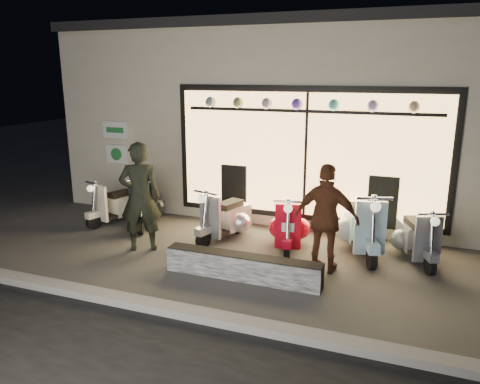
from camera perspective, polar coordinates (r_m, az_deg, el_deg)
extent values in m
plane|color=#383533|center=(8.10, -1.05, -8.25)|extent=(40.00, 40.00, 0.00)
cube|color=slate|center=(6.45, -7.85, -14.12)|extent=(40.00, 0.25, 0.12)
cube|color=beige|center=(12.31, 7.67, 9.08)|extent=(10.00, 6.00, 4.00)
cube|color=black|center=(12.30, 8.02, 18.87)|extent=(10.20, 6.20, 0.20)
cube|color=black|center=(9.27, 8.10, 4.52)|extent=(5.45, 0.06, 2.65)
cube|color=#FFBF6B|center=(9.23, 8.04, 4.48)|extent=(5.20, 0.04, 2.40)
cube|color=black|center=(9.09, 8.18, 9.72)|extent=(4.90, 0.06, 0.06)
cube|color=white|center=(11.03, -14.95, 7.32)|extent=(0.65, 0.04, 0.38)
cube|color=white|center=(11.10, -14.76, 4.51)|extent=(0.55, 0.04, 0.42)
cube|color=black|center=(7.32, 0.33, -9.13)|extent=(2.49, 0.28, 0.40)
cylinder|color=black|center=(8.58, -4.49, -5.78)|extent=(0.19, 0.35, 0.33)
cylinder|color=black|center=(9.30, -0.50, -4.11)|extent=(0.21, 0.35, 0.33)
cube|color=#B2B2B7|center=(8.60, -3.64, -3.01)|extent=(0.45, 0.19, 0.81)
cube|color=#B2B2B7|center=(9.16, -0.88, -3.05)|extent=(0.59, 0.77, 0.45)
cube|color=black|center=(9.01, -1.27, -1.53)|extent=(0.42, 0.60, 0.12)
sphere|color=#FFF2CC|center=(8.34, -4.64, -0.85)|extent=(0.18, 0.18, 0.15)
cylinder|color=black|center=(8.03, 5.74, -7.26)|extent=(0.17, 0.35, 0.33)
cylinder|color=black|center=(8.95, 6.04, -4.95)|extent=(0.19, 0.35, 0.33)
cube|color=red|center=(8.09, 5.88, -4.21)|extent=(0.46, 0.16, 0.80)
cube|color=red|center=(8.79, 6.05, -3.90)|extent=(0.55, 0.76, 0.45)
cube|color=black|center=(8.61, 6.07, -2.36)|extent=(0.39, 0.60, 0.12)
sphere|color=#FFF2CC|center=(7.77, 5.88, -2.04)|extent=(0.18, 0.18, 0.15)
cylinder|color=black|center=(9.44, -12.02, -4.09)|extent=(0.24, 0.36, 0.35)
cylinder|color=black|center=(10.41, -11.17, -2.29)|extent=(0.25, 0.37, 0.35)
cube|color=black|center=(9.53, -11.95, -1.39)|extent=(0.46, 0.26, 0.85)
cube|color=black|center=(10.26, -11.31, -1.30)|extent=(0.69, 0.83, 0.47)
cube|color=black|center=(10.09, -11.47, 0.12)|extent=(0.50, 0.64, 0.12)
sphere|color=#FFF2CC|center=(9.21, -12.29, 0.63)|extent=(0.20, 0.20, 0.15)
cylinder|color=black|center=(10.02, -17.44, -3.51)|extent=(0.17, 0.32, 0.31)
cylinder|color=black|center=(10.54, -13.47, -2.35)|extent=(0.19, 0.33, 0.31)
cube|color=beige|center=(10.02, -16.72, -1.33)|extent=(0.42, 0.18, 0.74)
cube|color=beige|center=(10.43, -13.91, -1.46)|extent=(0.54, 0.71, 0.42)
cube|color=black|center=(10.31, -14.38, -0.21)|extent=(0.39, 0.56, 0.11)
sphere|color=#FFF2CC|center=(9.82, -17.79, 0.40)|extent=(0.17, 0.17, 0.14)
cylinder|color=black|center=(7.97, 15.75, -7.75)|extent=(0.22, 0.39, 0.38)
cylinder|color=black|center=(8.99, 14.20, -5.09)|extent=(0.24, 0.40, 0.38)
cube|color=#99C7DA|center=(8.04, 15.60, -4.25)|extent=(0.51, 0.23, 0.91)
cube|color=#99C7DA|center=(8.81, 14.43, -3.89)|extent=(0.69, 0.89, 0.51)
cube|color=black|center=(8.62, 14.71, -2.15)|extent=(0.49, 0.69, 0.13)
sphere|color=#FFF2CC|center=(7.68, 16.21, -1.76)|extent=(0.21, 0.21, 0.17)
cylinder|color=black|center=(8.06, 22.17, -8.28)|extent=(0.20, 0.33, 0.32)
cylinder|color=black|center=(8.88, 20.00, -6.00)|extent=(0.22, 0.34, 0.32)
cube|color=slate|center=(8.11, 21.91, -5.37)|extent=(0.43, 0.21, 0.77)
cube|color=slate|center=(8.73, 20.31, -5.00)|extent=(0.60, 0.75, 0.43)
cube|color=black|center=(8.57, 20.66, -3.55)|extent=(0.43, 0.58, 0.11)
sphere|color=#FFF2CC|center=(7.82, 22.70, -3.35)|extent=(0.18, 0.18, 0.14)
imported|color=black|center=(8.44, -12.07, -0.59)|extent=(0.85, 0.75, 1.97)
imported|color=brown|center=(7.50, 10.49, -3.25)|extent=(1.06, 0.49, 1.76)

